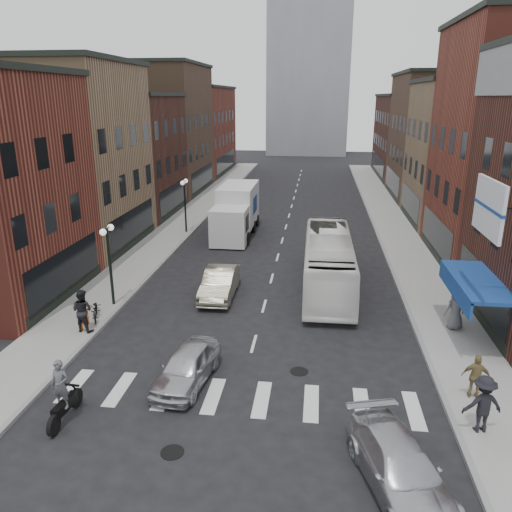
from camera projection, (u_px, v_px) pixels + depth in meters
The scene contains 30 objects.
ground at pixel (251, 355), 20.11m from camera, with size 160.00×160.00×0.00m, color black.
sidewalk_left at pixel (186, 220), 41.89m from camera, with size 3.00×74.00×0.15m, color gray.
sidewalk_right at pixel (393, 226), 39.87m from camera, with size 3.00×74.00×0.15m, color gray.
curb_left at pixel (203, 221), 41.73m from camera, with size 0.20×74.00×0.16m, color gray.
curb_right at pixel (374, 226), 40.07m from camera, with size 0.20×74.00×0.16m, color gray.
crosswalk_stripes at pixel (239, 398), 17.28m from camera, with size 12.00×2.20×0.01m, color silver.
bldg_left_mid_a at pixel (56, 156), 33.25m from camera, with size 10.30×10.20×12.30m.
bldg_left_mid_b at pixel (116, 155), 43.00m from camera, with size 10.30×10.20×10.30m.
bldg_left_far_a at pixel (155, 129), 52.94m from camera, with size 10.30×12.20×13.30m.
bldg_left_far_b at pixel (189, 130), 66.47m from camera, with size 10.30×16.20×11.30m.
bldg_right_mid_b at pixel (480, 154), 39.28m from camera, with size 10.30×10.20×11.30m.
bldg_right_far_a at pixel (447, 137), 49.53m from camera, with size 10.30×12.20×12.30m.
bldg_right_far_b at pixel (420, 136), 63.06m from camera, with size 10.30×16.20×10.30m.
awning_blue at pixel (472, 282), 20.61m from camera, with size 1.80×5.00×0.78m.
billboard_sign at pixel (491, 209), 17.69m from camera, with size 1.52×3.00×3.70m.
distant_tower at pixel (311, 5), 86.19m from camera, with size 14.00×14.00×50.00m, color #9399A0.
streetlamp_near at pixel (109, 251), 23.88m from camera, with size 0.32×1.22×4.11m.
streetlamp_far at pixel (185, 196), 37.11m from camera, with size 0.32×1.22×4.11m.
bike_rack at pixel (85, 319), 22.08m from camera, with size 0.08×0.68×0.80m.
box_truck at pixel (236, 212), 37.11m from camera, with size 2.63×8.31×3.62m.
motorcycle_rider at pixel (62, 393), 15.73m from camera, with size 0.62×2.15×2.19m.
transit_bus at pixel (328, 262), 26.85m from camera, with size 2.47×10.57×2.94m, color white.
sedan_left_near at pixel (187, 366), 17.99m from camera, with size 1.57×3.91×1.33m, color silver.
sedan_left_far at pixel (220, 283), 25.85m from camera, with size 1.55×4.44×1.46m, color #B0AB8F.
curb_car at pixel (400, 468), 13.10m from camera, with size 1.82×4.47×1.30m, color silver.
parked_bicycle at pixel (96, 310), 22.93m from camera, with size 0.59×1.69×0.89m, color black.
ped_left_solo at pixel (82, 310), 21.61m from camera, with size 0.93×0.54×1.92m, color black.
ped_right_a at pixel (483, 404), 15.09m from camera, with size 1.20×0.59×1.86m, color black.
ped_right_b at pixel (476, 377), 16.81m from camera, with size 0.93×0.47×1.59m, color olive.
ped_right_c at pixel (456, 308), 21.82m from camera, with size 0.94×0.61×1.92m, color #505257.
Camera 1 is at (2.46, -17.76, 9.95)m, focal length 35.00 mm.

